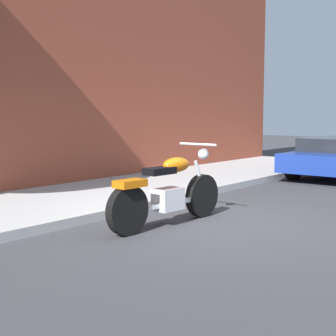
# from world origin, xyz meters

# --- Properties ---
(ground_plane) EXTENTS (60.00, 60.00, 0.00)m
(ground_plane) POSITION_xyz_m (0.00, 0.00, 0.00)
(ground_plane) COLOR #38383D
(sidewalk) EXTENTS (19.55, 2.88, 0.14)m
(sidewalk) POSITION_xyz_m (0.00, 2.82, 0.07)
(sidewalk) COLOR #AAAAAA
(sidewalk) RESTS_ON ground
(motorcycle) EXTENTS (2.30, 0.70, 1.17)m
(motorcycle) POSITION_xyz_m (-0.58, 0.39, 0.47)
(motorcycle) COLOR black
(motorcycle) RESTS_ON ground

